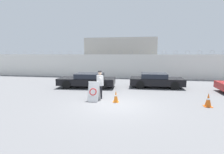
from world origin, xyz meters
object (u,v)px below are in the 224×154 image
(barricade_sign, at_px, (94,91))
(traffic_cone_mid, at_px, (116,96))
(traffic_cone_near, at_px, (208,100))
(security_guard, at_px, (100,83))
(parked_car_rear_sedan, at_px, (156,80))
(parked_car_front_coupe, at_px, (88,80))

(barricade_sign, relative_size, traffic_cone_mid, 1.70)
(traffic_cone_near, distance_m, traffic_cone_mid, 5.09)
(barricade_sign, distance_m, security_guard, 0.78)
(security_guard, distance_m, parked_car_rear_sedan, 5.94)
(security_guard, distance_m, parked_car_front_coupe, 4.03)
(parked_car_rear_sedan, bearing_deg, security_guard, -131.36)
(traffic_cone_near, xyz_separation_m, parked_car_front_coupe, (-8.19, 4.23, 0.25))
(traffic_cone_mid, relative_size, parked_car_rear_sedan, 0.16)
(security_guard, height_order, traffic_cone_near, security_guard)
(parked_car_rear_sedan, bearing_deg, parked_car_front_coupe, -171.05)
(traffic_cone_near, relative_size, parked_car_rear_sedan, 0.17)
(barricade_sign, height_order, parked_car_front_coupe, parked_car_front_coupe)
(traffic_cone_near, height_order, parked_car_front_coupe, parked_car_front_coupe)
(barricade_sign, relative_size, security_guard, 0.67)
(barricade_sign, xyz_separation_m, parked_car_front_coupe, (-1.72, 4.11, 0.03))
(security_guard, distance_m, traffic_cone_mid, 1.48)
(traffic_cone_near, height_order, traffic_cone_mid, traffic_cone_near)
(parked_car_front_coupe, bearing_deg, traffic_cone_near, 148.61)
(traffic_cone_mid, distance_m, parked_car_rear_sedan, 5.87)
(barricade_sign, height_order, traffic_cone_mid, barricade_sign)
(traffic_cone_mid, relative_size, parked_car_front_coupe, 0.14)
(barricade_sign, bearing_deg, parked_car_front_coupe, 112.41)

